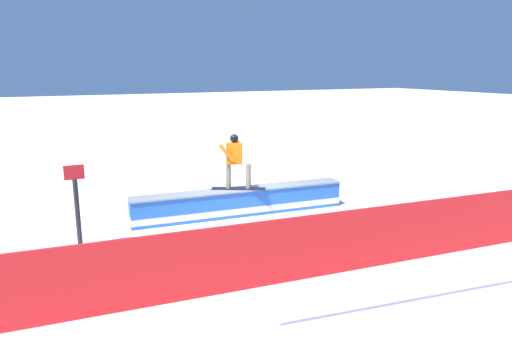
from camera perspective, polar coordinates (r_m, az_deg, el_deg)
name	(u,v)px	position (r m, az deg, el deg)	size (l,w,h in m)	color
ground_plane	(241,215)	(12.28, -1.90, -5.51)	(120.00, 120.00, 0.00)	white
grind_box	(241,203)	(12.19, -1.92, -4.05)	(5.75, 1.01, 0.72)	blue
snowboarder	(235,159)	(11.89, -2.57, 1.40)	(1.38, 0.91, 1.45)	black
safety_fence	(328,244)	(8.76, 8.91, -9.02)	(13.56, 0.06, 1.22)	red
trail_marker	(77,206)	(10.31, -21.34, -4.11)	(0.40, 0.10, 1.88)	#262628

